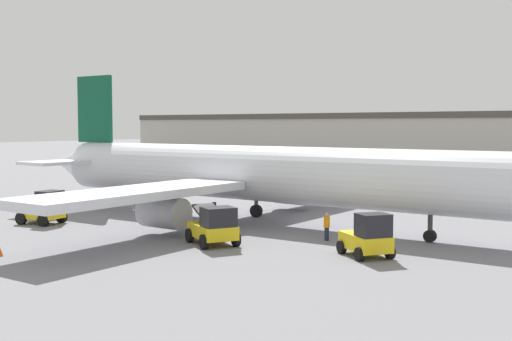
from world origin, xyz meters
TOP-DOWN VIEW (x-y plane):
  - ground_plane at (0.00, 0.00)m, footprint 400.00×400.00m
  - terminal_building at (-0.61, 42.23)m, footprint 89.02×16.89m
  - airplane at (-0.93, 0.00)m, footprint 40.43×34.15m
  - ground_crew_worker at (7.01, -2.94)m, footprint 0.35×0.35m
  - baggage_tug at (10.94, -5.85)m, footprint 3.29×3.14m
  - belt_loader_truck at (2.62, -7.74)m, footprint 3.69×3.34m
  - pushback_tug at (-11.44, -8.36)m, footprint 3.04×2.45m

SIDE VIEW (x-z plane):
  - ground_plane at x=0.00m, z-range 0.00..0.00m
  - ground_crew_worker at x=7.01m, z-range 0.05..1.66m
  - baggage_tug at x=10.94m, z-range -0.11..2.15m
  - pushback_tug at x=-11.44m, z-range -0.09..2.17m
  - belt_loader_truck at x=2.62m, z-range -0.03..2.15m
  - airplane at x=-0.93m, z-range -1.97..8.59m
  - terminal_building at x=-0.61m, z-range 0.01..8.11m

